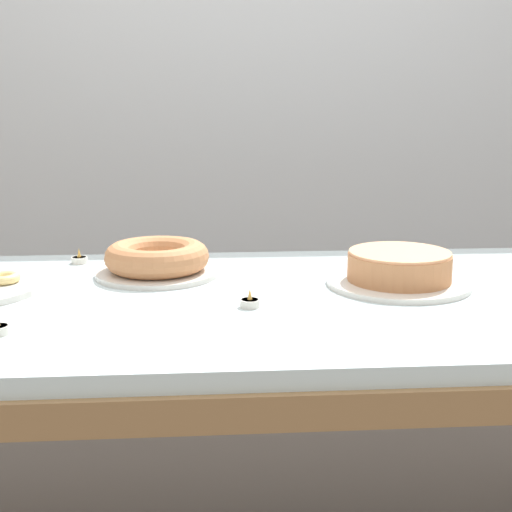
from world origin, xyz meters
The scene contains 6 objects.
wall_back centered at (0.00, 1.63, 1.30)m, with size 8.00×0.10×2.60m, color silver.
dining_table centered at (0.00, 0.00, 0.67)m, with size 1.89×0.88×0.76m.
cake_chocolate_round centered at (0.24, 0.05, 0.79)m, with size 0.32×0.32×0.08m.
cake_golden_bundt centered at (-0.30, 0.19, 0.79)m, with size 0.29×0.29×0.08m.
tealight_centre centered at (-0.10, -0.09, 0.77)m, with size 0.04×0.04×0.04m.
tealight_near_cakes centered at (-0.50, 0.33, 0.77)m, with size 0.04×0.04×0.04m.
Camera 1 is at (-0.19, -1.44, 1.16)m, focal length 50.00 mm.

